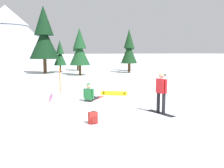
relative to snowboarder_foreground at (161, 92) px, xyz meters
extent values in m
plane|color=white|center=(-1.26, 0.72, -0.95)|extent=(800.00, 800.00, 0.00)
cube|color=black|center=(0.00, 0.00, -0.94)|extent=(0.49, 1.49, 0.02)
cylinder|color=black|center=(-0.02, 0.16, -0.49)|extent=(0.15, 0.15, 0.87)
cylinder|color=black|center=(0.02, -0.16, -0.49)|extent=(0.15, 0.15, 0.87)
cube|color=red|center=(0.00, 0.00, 0.25)|extent=(0.30, 0.43, 0.60)
cylinder|color=red|center=(-0.04, 0.26, 0.26)|extent=(0.11, 0.11, 0.58)
cylinder|color=red|center=(0.04, -0.26, 0.26)|extent=(0.11, 0.11, 0.58)
sphere|color=tan|center=(0.00, 0.00, 0.71)|extent=(0.24, 0.24, 0.24)
cube|color=black|center=(0.14, 0.02, 0.72)|extent=(0.06, 0.17, 0.08)
cube|color=black|center=(-1.93, 3.77, -0.90)|extent=(0.45, 0.46, 0.10)
cylinder|color=black|center=(-1.63, 4.18, -0.88)|extent=(0.69, 0.64, 0.14)
cylinder|color=black|center=(-1.50, 4.03, -0.88)|extent=(0.69, 0.64, 0.14)
cube|color=red|center=(-1.26, 4.37, -0.94)|extent=(1.27, 1.18, 0.02)
cube|color=#237238|center=(-1.93, 3.77, -0.56)|extent=(0.45, 0.46, 0.59)
cylinder|color=#237238|center=(-2.11, 3.96, -0.52)|extent=(0.11, 0.11, 0.52)
cylinder|color=#237238|center=(-1.76, 3.58, -0.52)|extent=(0.11, 0.11, 0.52)
sphere|color=tan|center=(-1.93, 3.77, -0.10)|extent=(0.24, 0.24, 0.24)
sphere|color=#237238|center=(-1.93, 3.77, -0.05)|extent=(0.20, 0.20, 0.20)
cube|color=pink|center=(-3.68, 5.19, -0.82)|extent=(0.44, 1.42, 0.27)
cylinder|color=pink|center=(-3.82, 4.50, -0.82)|extent=(0.22, 0.32, 0.27)
cylinder|color=pink|center=(-3.54, 5.89, -0.82)|extent=(0.22, 0.32, 0.27)
cube|color=black|center=(-3.68, 4.97, -0.79)|extent=(0.17, 0.22, 0.16)
cube|color=black|center=(-3.60, 5.39, -0.79)|extent=(0.17, 0.22, 0.16)
cube|color=yellow|center=(0.10, 4.85, -0.82)|extent=(1.23, 0.87, 0.27)
cylinder|color=yellow|center=(0.69, 4.46, -0.82)|extent=(0.28, 0.24, 0.27)
cylinder|color=yellow|center=(-0.49, 5.25, -0.82)|extent=(0.28, 0.24, 0.27)
cube|color=black|center=(0.30, 4.77, -0.80)|extent=(0.23, 0.20, 0.15)
cube|color=black|center=(-0.05, 5.01, -0.80)|extent=(0.23, 0.20, 0.15)
cube|color=red|center=(-3.19, -0.14, -0.73)|extent=(0.32, 0.21, 0.44)
cube|color=maroon|center=(-3.19, -0.27, -0.80)|extent=(0.23, 0.07, 0.20)
cylinder|color=black|center=(-3.19, -0.14, -0.49)|extent=(0.12, 0.03, 0.02)
cylinder|color=orange|center=(-2.65, 7.25, -0.14)|extent=(0.06, 0.06, 1.62)
cylinder|color=#472D19|center=(-0.89, 22.61, -0.03)|extent=(0.42, 0.42, 1.83)
cone|color=black|center=(-0.89, 22.61, 2.84)|extent=(3.65, 3.65, 3.90)
cone|color=black|center=(-0.89, 22.61, 5.57)|extent=(2.37, 2.37, 3.58)
cylinder|color=#472D19|center=(10.94, 22.05, -0.36)|extent=(0.27, 0.27, 1.17)
cone|color=black|center=(10.94, 22.05, 1.47)|extent=(2.05, 2.05, 2.50)
cone|color=black|center=(10.94, 22.05, 3.22)|extent=(1.33, 1.33, 2.29)
cylinder|color=#472D19|center=(9.16, 19.10, -0.33)|extent=(0.28, 0.28, 1.23)
cone|color=#143819|center=(9.16, 19.10, 1.60)|extent=(2.11, 2.11, 2.62)
cone|color=#143819|center=(9.16, 19.10, 3.43)|extent=(1.37, 1.37, 2.41)
cylinder|color=#472D19|center=(1.30, 23.72, -0.48)|extent=(0.21, 0.21, 0.93)
cone|color=#194723|center=(1.30, 23.72, 0.97)|extent=(1.67, 1.67, 1.98)
cone|color=#194723|center=(1.30, 23.72, 2.36)|extent=(1.08, 1.08, 1.82)
cylinder|color=#472D19|center=(2.32, 18.43, -0.36)|extent=(0.27, 0.27, 1.19)
cone|color=#194723|center=(2.32, 18.43, 1.50)|extent=(2.36, 2.36, 2.52)
cone|color=#194723|center=(2.32, 18.43, 3.26)|extent=(1.54, 1.54, 2.31)
cylinder|color=#472D19|center=(4.34, 25.74, -0.41)|extent=(0.25, 0.25, 1.09)
cone|color=black|center=(4.34, 25.74, 1.29)|extent=(2.05, 2.05, 2.31)
cone|color=black|center=(4.34, 25.74, 2.91)|extent=(1.33, 1.33, 2.12)
cone|color=#B2B7C6|center=(3.58, 258.88, 23.47)|extent=(98.54, 98.54, 48.84)
cone|color=white|center=(3.58, 258.88, 38.12)|extent=(44.35, 44.35, 19.54)
camera|label=1|loc=(-6.29, -8.33, 1.68)|focal=38.81mm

